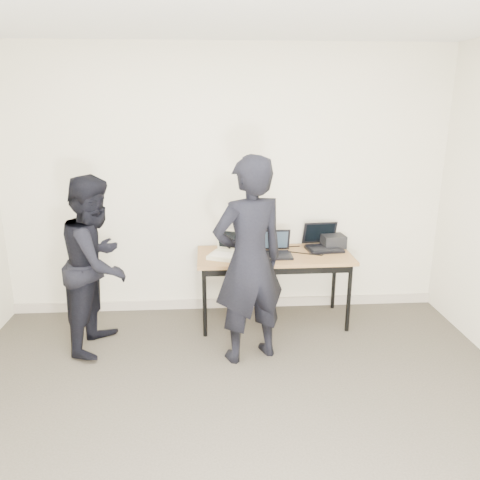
{
  "coord_description": "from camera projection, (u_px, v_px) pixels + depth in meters",
  "views": [
    {
      "loc": [
        -0.16,
        -2.44,
        2.15
      ],
      "look_at": [
        0.1,
        1.6,
        0.95
      ],
      "focal_mm": 35.0,
      "sensor_mm": 36.0,
      "label": 1
    }
  ],
  "objects": [
    {
      "name": "equipment_box",
      "position": [
        333.0,
        241.0,
        4.77
      ],
      "size": [
        0.24,
        0.21,
        0.13
      ],
      "primitive_type": "cube",
      "rotation": [
        0.0,
        0.0,
        0.11
      ],
      "color": "black",
      "rests_on": "desk"
    },
    {
      "name": "laptop_right",
      "position": [
        322.0,
        243.0,
        4.73
      ],
      "size": [
        0.38,
        0.37,
        0.26
      ],
      "rotation": [
        0.0,
        0.0,
        0.1
      ],
      "color": "black",
      "rests_on": "desk"
    },
    {
      "name": "tissue",
      "position": [
        257.0,
        221.0,
        4.69
      ],
      "size": [
        0.13,
        0.1,
        0.08
      ],
      "primitive_type": "ellipsoid",
      "rotation": [
        0.0,
        0.0,
        0.01
      ],
      "color": "white",
      "rests_on": "leather_satchel"
    },
    {
      "name": "laptop_beige",
      "position": [
        227.0,
        252.0,
        4.48
      ],
      "size": [
        0.4,
        0.39,
        0.25
      ],
      "rotation": [
        0.0,
        0.0,
        -0.41
      ],
      "color": "beige",
      "rests_on": "desk"
    },
    {
      "name": "laptop_center",
      "position": [
        275.0,
        250.0,
        4.53
      ],
      "size": [
        0.31,
        0.29,
        0.24
      ],
      "rotation": [
        0.0,
        0.0,
        -0.0
      ],
      "color": "black",
      "rests_on": "desk"
    },
    {
      "name": "room",
      "position": [
        241.0,
        254.0,
        2.57
      ],
      "size": [
        4.6,
        4.6,
        2.8
      ],
      "color": "#443D33",
      "rests_on": "ground"
    },
    {
      "name": "person_typist",
      "position": [
        249.0,
        261.0,
        3.87
      ],
      "size": [
        0.75,
        0.63,
        1.76
      ],
      "primitive_type": "imported",
      "rotation": [
        0.0,
        0.0,
        3.53
      ],
      "color": "black",
      "rests_on": "ground"
    },
    {
      "name": "power_brick",
      "position": [
        254.0,
        259.0,
        4.38
      ],
      "size": [
        0.08,
        0.05,
        0.03
      ],
      "primitive_type": "cube",
      "rotation": [
        0.0,
        0.0,
        0.09
      ],
      "color": "black",
      "rests_on": "desk"
    },
    {
      "name": "person_observer",
      "position": [
        97.0,
        263.0,
        4.11
      ],
      "size": [
        0.72,
        0.85,
        1.57
      ],
      "primitive_type": "imported",
      "rotation": [
        0.0,
        0.0,
        1.4
      ],
      "color": "black",
      "rests_on": "ground"
    },
    {
      "name": "desk",
      "position": [
        274.0,
        260.0,
        4.58
      ],
      "size": [
        1.51,
        0.67,
        0.72
      ],
      "rotation": [
        0.0,
        0.0,
        0.01
      ],
      "color": "olive",
      "rests_on": "ground"
    },
    {
      "name": "cables",
      "position": [
        279.0,
        254.0,
        4.56
      ],
      "size": [
        1.16,
        0.43,
        0.01
      ],
      "rotation": [
        0.0,
        0.0,
        0.02
      ],
      "color": "silver",
      "rests_on": "desk"
    },
    {
      "name": "baseboard",
      "position": [
        227.0,
        303.0,
        5.08
      ],
      "size": [
        4.5,
        0.03,
        0.1
      ],
      "primitive_type": "cube",
      "color": "#BAAD9A",
      "rests_on": "ground"
    },
    {
      "name": "leather_satchel",
      "position": [
        254.0,
        236.0,
        4.73
      ],
      "size": [
        0.38,
        0.21,
        0.25
      ],
      "rotation": [
        0.0,
        0.0,
        0.09
      ],
      "color": "brown",
      "rests_on": "desk"
    }
  ]
}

